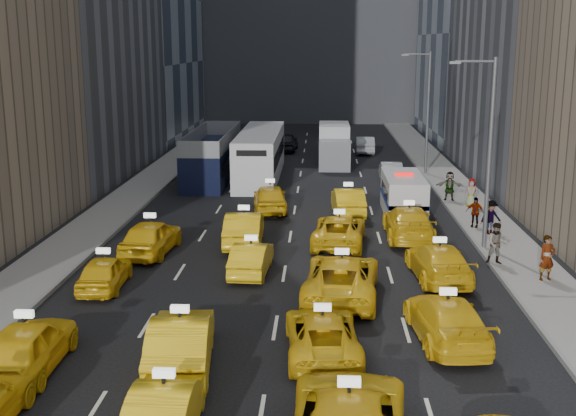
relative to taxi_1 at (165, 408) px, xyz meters
name	(u,v)px	position (x,y,z in m)	size (l,w,h in m)	color
ground	(271,352)	(2.30, 5.10, -0.73)	(160.00, 160.00, 0.00)	black
sidewalk_west	(139,190)	(-8.20, 30.10, -0.65)	(3.00, 90.00, 0.15)	gray
sidewalk_east	(459,193)	(12.80, 30.10, -0.65)	(3.00, 90.00, 0.15)	gray
curb_west	(161,190)	(-6.75, 30.10, -0.64)	(0.15, 90.00, 0.18)	slate
curb_east	(436,193)	(11.35, 30.10, -0.64)	(0.15, 90.00, 0.18)	slate
streetlight_near	(487,147)	(11.48, 17.10, 4.19)	(2.15, 0.22, 9.00)	#595B60
streetlight_far	(426,109)	(11.48, 37.10, 4.19)	(2.15, 0.22, 9.00)	#595B60
taxi_1	(165,408)	(0.00, 0.00, 0.00)	(1.54, 4.42, 1.46)	yellow
taxi_4	(27,346)	(-4.88, 3.35, 0.08)	(1.90, 4.72, 1.61)	yellow
taxi_5	(181,342)	(-0.33, 3.81, 0.11)	(1.77, 5.09, 1.68)	yellow
taxi_6	(322,334)	(3.92, 5.02, -0.06)	(2.23, 4.83, 1.34)	yellow
taxi_7	(447,319)	(8.01, 6.25, 0.02)	(2.09, 5.14, 1.49)	yellow
taxi_8	(105,272)	(-4.78, 10.87, -0.05)	(1.59, 3.95, 1.35)	yellow
taxi_9	(251,258)	(0.90, 13.03, -0.04)	(1.45, 4.14, 1.37)	yellow
taxi_10	(341,277)	(4.65, 10.22, 0.09)	(2.72, 5.91, 1.64)	yellow
taxi_11	(439,262)	(8.75, 12.64, 0.01)	(2.08, 5.12, 1.49)	yellow
taxi_12	(151,237)	(-4.05, 15.75, 0.09)	(1.92, 4.78, 1.63)	yellow
taxi_13	(244,228)	(0.11, 17.58, 0.09)	(1.72, 4.94, 1.63)	yellow
taxi_14	(339,230)	(4.74, 17.72, -0.01)	(2.39, 5.19, 1.44)	yellow
taxi_15	(408,223)	(8.24, 19.01, 0.09)	(2.29, 5.62, 1.63)	yellow
taxi_16	(270,198)	(0.88, 24.70, 0.07)	(1.89, 4.69, 1.60)	yellow
taxi_17	(348,201)	(5.39, 24.11, 0.04)	(1.63, 4.69, 1.54)	yellow
nypd_van	(403,195)	(8.55, 24.33, 0.37)	(2.28, 5.67, 2.42)	silver
double_decker	(212,155)	(-3.96, 34.67, 1.01)	(3.29, 12.15, 3.50)	black
city_bus	(260,155)	(-0.57, 35.27, 0.97)	(3.05, 13.30, 3.42)	silver
box_truck	(334,145)	(4.86, 41.31, 0.85)	(2.88, 7.17, 3.21)	silver
misc_car_0	(391,171)	(8.80, 34.67, -0.04)	(1.46, 4.19, 1.38)	#A1A3A8
misc_car_1	(239,146)	(-3.42, 46.95, -0.06)	(2.23, 4.83, 1.34)	black
misc_car_2	(332,141)	(4.83, 50.49, -0.06)	(1.87, 4.61, 1.34)	slate
misc_car_3	(286,142)	(0.61, 48.64, 0.11)	(1.98, 4.92, 1.68)	black
misc_car_4	(365,145)	(7.69, 47.70, 0.02)	(1.59, 4.56, 1.50)	#A2A4A9
pedestrian_0	(547,258)	(13.05, 12.30, 0.36)	(0.69, 0.45, 1.88)	gray
pedestrian_1	(497,243)	(11.54, 14.45, 0.34)	(0.89, 0.49, 1.84)	gray
pedestrian_2	(491,217)	(12.43, 19.55, 0.29)	(1.12, 0.46, 1.74)	gray
pedestrian_3	(475,212)	(11.92, 20.94, 0.23)	(0.94, 0.43, 1.61)	gray
pedestrian_4	(471,192)	(12.71, 25.85, 0.27)	(0.83, 0.45, 1.69)	gray
pedestrian_5	(450,186)	(11.73, 27.55, 0.31)	(1.65, 0.47, 1.78)	gray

